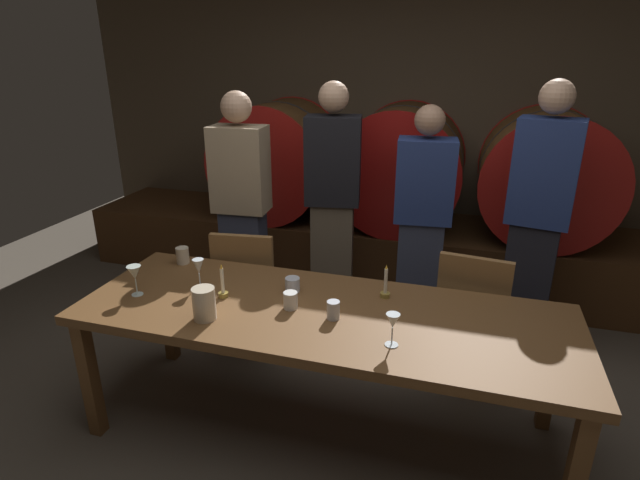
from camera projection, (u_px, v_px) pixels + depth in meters
ground_plane at (338, 438)px, 2.69m from camera, size 8.21×8.21×0.00m
back_wall at (414, 120)px, 4.58m from camera, size 6.31×0.24×2.69m
barrel_shelf at (398, 251)px, 4.48m from camera, size 5.68×0.90×0.53m
wine_barrel_left at (278, 159)px, 4.50m from camera, size 1.01×0.86×1.01m
wine_barrel_center at (401, 167)px, 4.21m from camera, size 1.01×0.86×1.01m
wine_barrel_right at (546, 176)px, 3.91m from camera, size 1.01×0.86×1.01m
dining_table at (322, 322)px, 2.53m from camera, size 2.48×0.86×0.73m
chair_left at (249, 285)px, 3.33m from camera, size 0.45×0.45×0.88m
chair_right at (472, 312)px, 2.99m from camera, size 0.45×0.45×0.88m
guest_far_left at (242, 210)px, 3.59m from camera, size 0.40×0.27×1.70m
guest_center_left at (333, 205)px, 3.60m from camera, size 0.42×0.30×1.76m
guest_center_right at (422, 224)px, 3.44m from camera, size 0.40×0.27×1.63m
guest_far_right at (537, 220)px, 3.22m from camera, size 0.42×0.31×1.79m
candle_left at (223, 288)px, 2.62m from camera, size 0.05×0.05×0.19m
candle_right at (385, 288)px, 2.62m from camera, size 0.05×0.05×0.19m
pitcher at (204, 304)px, 2.40m from camera, size 0.11×0.11×0.16m
wine_glass_left at (135, 274)px, 2.62m from camera, size 0.07×0.07×0.17m
wine_glass_center at (199, 267)px, 2.71m from camera, size 0.06×0.06×0.16m
wine_glass_right at (393, 322)px, 2.17m from camera, size 0.06×0.06×0.16m
cup_far_left at (183, 255)px, 3.04m from camera, size 0.08×0.08×0.10m
cup_center_left at (292, 285)px, 2.69m from camera, size 0.08×0.08×0.08m
cup_center_right at (290, 300)px, 2.51m from camera, size 0.07×0.07×0.09m
cup_far_right at (333, 310)px, 2.42m from camera, size 0.06×0.06×0.09m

